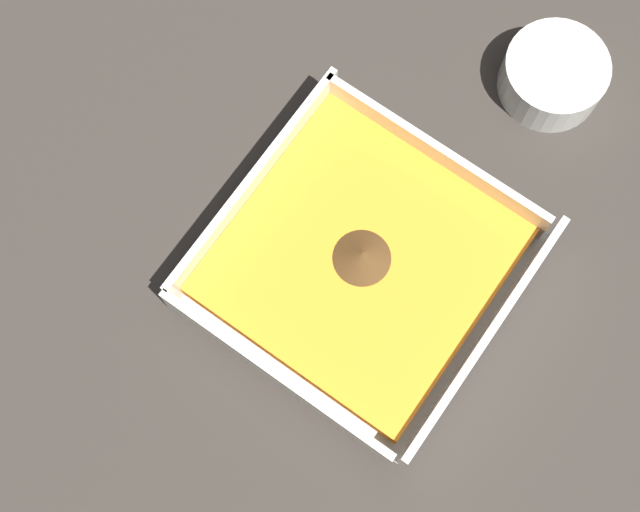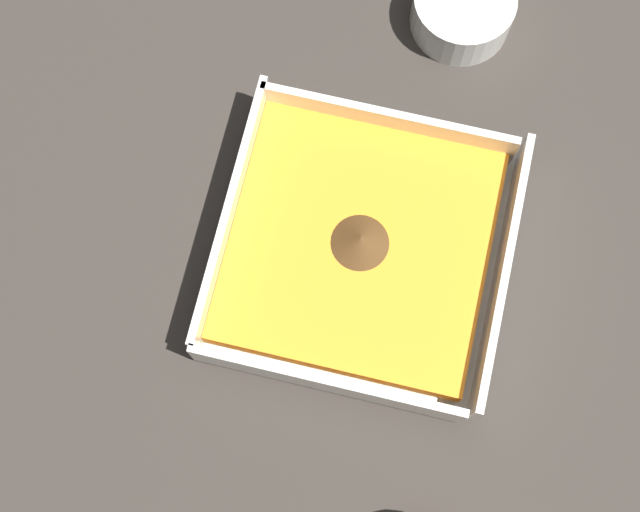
# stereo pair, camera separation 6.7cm
# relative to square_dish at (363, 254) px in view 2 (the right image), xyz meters

# --- Properties ---
(ground_plane) EXTENTS (4.00, 4.00, 0.00)m
(ground_plane) POSITION_rel_square_dish_xyz_m (0.00, 0.00, -0.02)
(ground_plane) COLOR #332D28
(square_dish) EXTENTS (0.21, 0.21, 0.05)m
(square_dish) POSITION_rel_square_dish_xyz_m (0.00, 0.00, 0.00)
(square_dish) COLOR silver
(square_dish) RESTS_ON ground_plane
(spice_bowl) EXTENTS (0.08, 0.08, 0.04)m
(spice_bowl) POSITION_rel_square_dish_xyz_m (0.22, -0.03, 0.00)
(spice_bowl) COLOR silver
(spice_bowl) RESTS_ON ground_plane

